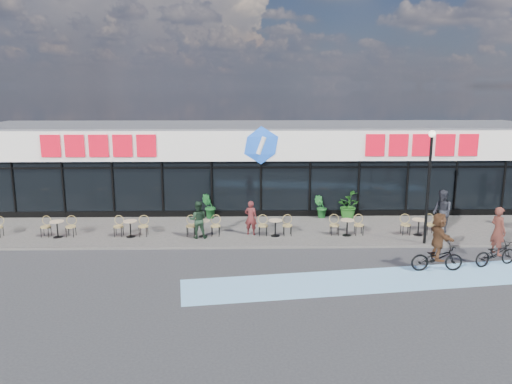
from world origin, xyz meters
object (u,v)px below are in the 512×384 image
patron_left (251,218)px  pedestrian_a (442,211)px  potted_plant_mid (321,207)px  potted_plant_right (347,205)px  lamp_post (429,177)px  cyclist_a (438,246)px  patron_right (198,220)px  cyclist_b (496,246)px  potted_plant_left (209,206)px

patron_left → pedestrian_a: pedestrian_a is taller
potted_plant_mid → pedestrian_a: 5.82m
potted_plant_right → lamp_post: bearing=-59.3°
cyclist_a → potted_plant_mid: bearing=113.8°
pedestrian_a → cyclist_a: size_ratio=0.89×
patron_right → cyclist_b: size_ratio=0.73×
potted_plant_mid → cyclist_a: 7.97m
cyclist_a → cyclist_b: cyclist_b is taller
lamp_post → potted_plant_mid: size_ratio=4.23×
pedestrian_a → lamp_post: bearing=-47.3°
potted_plant_left → patron_right: (-0.23, -3.35, 0.21)m
potted_plant_mid → cyclist_a: (3.22, -7.28, 0.28)m
lamp_post → potted_plant_mid: 6.21m
lamp_post → pedestrian_a: lamp_post is taller
lamp_post → cyclist_a: size_ratio=2.18×
cyclist_a → patron_right: bearing=156.6°
pedestrian_a → cyclist_b: cyclist_b is taller
patron_right → cyclist_a: 9.93m
potted_plant_right → cyclist_b: bearing=-57.1°
potted_plant_right → patron_right: 7.90m
lamp_post → pedestrian_a: 2.88m
lamp_post → potted_plant_left: (-9.49, 4.33, -2.26)m
potted_plant_mid → lamp_post: bearing=-48.6°
pedestrian_a → cyclist_b: (0.47, -4.16, -0.30)m
potted_plant_left → potted_plant_right: (7.00, -0.14, 0.05)m
potted_plant_right → pedestrian_a: 4.60m
lamp_post → potted_plant_right: size_ratio=3.62×
patron_left → cyclist_b: size_ratio=0.68×
cyclist_a → cyclist_b: (2.42, 0.49, -0.17)m
potted_plant_right → patron_right: bearing=-156.1°
patron_right → pedestrian_a: 11.09m
patron_right → cyclist_a: cyclist_a is taller
potted_plant_mid → patron_right: bearing=-150.5°
patron_right → cyclist_b: bearing=163.6°
potted_plant_mid → cyclist_b: (5.64, -6.79, 0.10)m
potted_plant_mid → pedestrian_a: pedestrian_a is taller
potted_plant_right → potted_plant_mid: bearing=174.2°
potted_plant_mid → potted_plant_right: size_ratio=0.86×
lamp_post → cyclist_b: 3.78m
potted_plant_left → patron_right: size_ratio=0.74×
potted_plant_mid → cyclist_b: 8.83m
potted_plant_left → potted_plant_mid: bearing=-0.1°
cyclist_a → lamp_post: bearing=78.5°
patron_right → pedestrian_a: pedestrian_a is taller
lamp_post → potted_plant_mid: lamp_post is taller
potted_plant_mid → cyclist_a: size_ratio=0.52×
patron_left → patron_right: (-2.32, -0.48, 0.05)m
lamp_post → patron_right: (-9.71, 0.98, -2.04)m
potted_plant_right → patron_left: (-4.90, -2.73, 0.11)m
potted_plant_mid → patron_right: (-5.90, -3.34, 0.26)m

